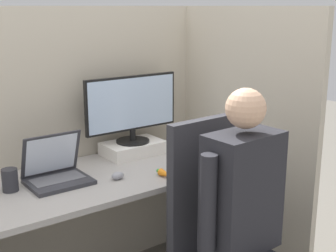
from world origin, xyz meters
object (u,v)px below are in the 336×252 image
object	(u,v)px
office_chair	(223,240)
person	(249,214)
stapler	(192,142)
monitor	(132,107)
pen_cup	(10,180)
coffee_mug	(183,136)
laptop	(56,173)
carrot_toy	(166,175)
paper_box	(133,148)

from	to	relation	value
office_chair	person	bearing A→B (deg)	-92.40
stapler	person	distance (m)	0.98
stapler	office_chair	distance (m)	0.86
monitor	stapler	world-z (taller)	monitor
pen_cup	coffee_mug	bearing A→B (deg)	7.25
laptop	stapler	size ratio (longest dim) A/B	2.42
laptop	office_chair	world-z (taller)	office_chair
carrot_toy	office_chair	size ratio (longest dim) A/B	0.12
laptop	stapler	xyz separation A→B (m)	(0.94, 0.07, -0.02)
coffee_mug	pen_cup	bearing A→B (deg)	-172.75
paper_box	carrot_toy	distance (m)	0.46
monitor	person	world-z (taller)	person
stapler	coffee_mug	xyz separation A→B (m)	(0.01, 0.10, 0.01)
stapler	carrot_toy	bearing A→B (deg)	-142.52
laptop	stapler	distance (m)	0.94
laptop	office_chair	bearing A→B (deg)	-50.38
office_chair	pen_cup	bearing A→B (deg)	138.49
person	coffee_mug	world-z (taller)	person
office_chair	monitor	bearing A→B (deg)	88.55
paper_box	office_chair	size ratio (longest dim) A/B	0.32
paper_box	laptop	world-z (taller)	laptop
office_chair	person	distance (m)	0.25
carrot_toy	stapler	bearing A→B (deg)	37.48
stapler	pen_cup	size ratio (longest dim) A/B	1.13
monitor	laptop	xyz separation A→B (m)	(-0.56, -0.17, -0.24)
coffee_mug	pen_cup	world-z (taller)	pen_cup
paper_box	person	distance (m)	0.98
pen_cup	office_chair	bearing A→B (deg)	-41.51
monitor	person	distance (m)	1.03
monitor	pen_cup	world-z (taller)	monitor
carrot_toy	person	xyz separation A→B (m)	(0.05, -0.53, -0.04)
coffee_mug	stapler	bearing A→B (deg)	-93.57
stapler	paper_box	bearing A→B (deg)	166.37
paper_box	person	bearing A→B (deg)	-91.61
monitor	laptop	world-z (taller)	monitor
stapler	coffee_mug	size ratio (longest dim) A/B	1.41
paper_box	pen_cup	world-z (taller)	pen_cup
paper_box	office_chair	world-z (taller)	office_chair
coffee_mug	person	bearing A→B (deg)	-112.89
stapler	coffee_mug	world-z (taller)	coffee_mug
paper_box	person	size ratio (longest dim) A/B	0.27
carrot_toy	pen_cup	xyz separation A→B (m)	(-0.70, 0.31, 0.04)
stapler	monitor	bearing A→B (deg)	165.98
monitor	office_chair	xyz separation A→B (m)	(-0.02, -0.82, -0.50)
paper_box	coffee_mug	bearing A→B (deg)	1.09
monitor	stapler	bearing A→B (deg)	-14.02
laptop	stapler	world-z (taller)	laptop
office_chair	person	xyz separation A→B (m)	(-0.01, -0.16, 0.20)
monitor	carrot_toy	size ratio (longest dim) A/B	4.48
coffee_mug	carrot_toy	bearing A→B (deg)	-135.89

